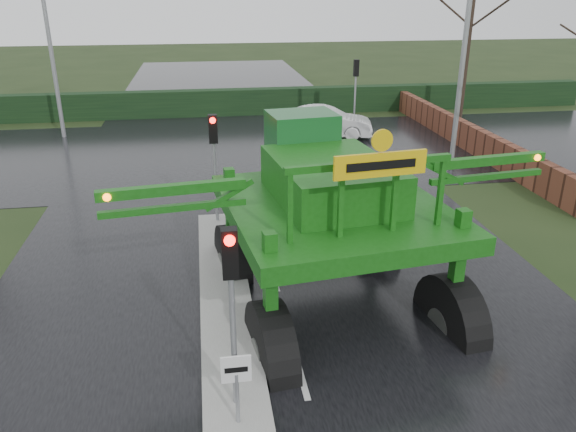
{
  "coord_description": "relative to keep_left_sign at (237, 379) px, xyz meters",
  "views": [
    {
      "loc": [
        -1.62,
        -9.02,
        7.0
      ],
      "look_at": [
        0.26,
        3.06,
        2.0
      ],
      "focal_mm": 35.0,
      "sensor_mm": 36.0,
      "label": 1
    }
  ],
  "objects": [
    {
      "name": "ground",
      "position": [
        1.3,
        1.5,
        -1.06
      ],
      "size": [
        140.0,
        140.0,
        0.0
      ],
      "primitive_type": "plane",
      "color": "black",
      "rests_on": "ground"
    },
    {
      "name": "road_main",
      "position": [
        1.3,
        11.5,
        -1.05
      ],
      "size": [
        14.0,
        80.0,
        0.02
      ],
      "primitive_type": "cube",
      "color": "black",
      "rests_on": "ground"
    },
    {
      "name": "road_cross",
      "position": [
        1.3,
        17.5,
        -1.05
      ],
      "size": [
        80.0,
        12.0,
        0.02
      ],
      "primitive_type": "cube",
      "color": "black",
      "rests_on": "ground"
    },
    {
      "name": "median_island",
      "position": [
        0.0,
        4.5,
        -0.97
      ],
      "size": [
        1.2,
        10.0,
        0.16
      ],
      "primitive_type": "cube",
      "color": "gray",
      "rests_on": "ground"
    },
    {
      "name": "hedge_row",
      "position": [
        1.3,
        25.5,
        -0.31
      ],
      "size": [
        44.0,
        0.9,
        1.5
      ],
      "primitive_type": "cube",
      "color": "black",
      "rests_on": "ground"
    },
    {
      "name": "brick_wall",
      "position": [
        11.8,
        17.5,
        -0.46
      ],
      "size": [
        0.4,
        20.0,
        1.2
      ],
      "primitive_type": "cube",
      "color": "#592D1E",
      "rests_on": "ground"
    },
    {
      "name": "keep_left_sign",
      "position": [
        0.0,
        0.0,
        0.0
      ],
      "size": [
        0.5,
        0.07,
        1.35
      ],
      "color": "gray",
      "rests_on": "ground"
    },
    {
      "name": "traffic_signal_near",
      "position": [
        0.0,
        0.49,
        1.53
      ],
      "size": [
        0.26,
        0.33,
        3.52
      ],
      "color": "gray",
      "rests_on": "ground"
    },
    {
      "name": "traffic_signal_mid",
      "position": [
        0.0,
        8.99,
        1.53
      ],
      "size": [
        0.26,
        0.33,
        3.52
      ],
      "color": "gray",
      "rests_on": "ground"
    },
    {
      "name": "traffic_signal_far",
      "position": [
        7.8,
        21.51,
        1.53
      ],
      "size": [
        0.26,
        0.33,
        3.52
      ],
      "rotation": [
        0.0,
        0.0,
        3.14
      ],
      "color": "gray",
      "rests_on": "ground"
    },
    {
      "name": "street_light_right",
      "position": [
        9.49,
        13.5,
        4.93
      ],
      "size": [
        3.85,
        0.3,
        10.0
      ],
      "color": "gray",
      "rests_on": "ground"
    },
    {
      "name": "street_light_left_far",
      "position": [
        -6.89,
        21.5,
        4.93
      ],
      "size": [
        3.85,
        0.3,
        10.0
      ],
      "color": "gray",
      "rests_on": "ground"
    },
    {
      "name": "crop_sprayer",
      "position": [
        0.78,
        2.25,
        1.68
      ],
      "size": [
        10.28,
        6.99,
        5.78
      ],
      "rotation": [
        0.0,
        0.0,
        0.13
      ],
      "color": "black",
      "rests_on": "ground"
    },
    {
      "name": "white_sedan",
      "position": [
        5.77,
        19.43,
        -1.06
      ],
      "size": [
        4.83,
        2.61,
        1.51
      ],
      "primitive_type": "imported",
      "rotation": [
        0.0,
        0.0,
        1.34
      ],
      "color": "silver",
      "rests_on": "ground"
    }
  ]
}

